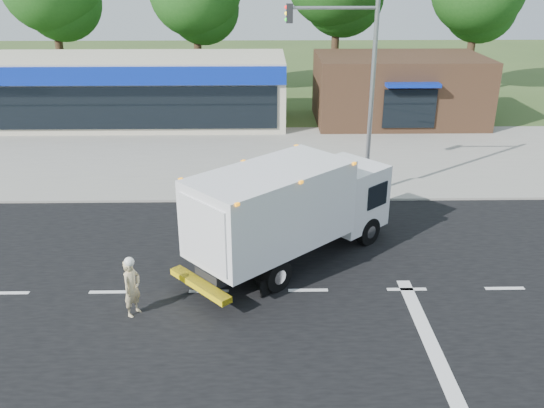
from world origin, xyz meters
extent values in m
plane|color=#385123|center=(0.00, 0.00, 0.00)|extent=(120.00, 120.00, 0.00)
cube|color=black|center=(0.00, 0.00, 0.00)|extent=(60.00, 14.00, 0.02)
cube|color=gray|center=(0.00, 8.20, 0.06)|extent=(60.00, 2.40, 0.12)
cube|color=gray|center=(0.00, 14.00, 0.01)|extent=(60.00, 9.00, 0.02)
cube|color=silver|center=(-9.00, 0.00, 0.02)|extent=(1.20, 0.15, 0.01)
cube|color=silver|center=(-6.00, 0.00, 0.02)|extent=(1.20, 0.15, 0.01)
cube|color=silver|center=(-3.00, 0.00, 0.02)|extent=(1.20, 0.15, 0.01)
cube|color=silver|center=(0.00, 0.00, 0.02)|extent=(1.20, 0.15, 0.01)
cube|color=silver|center=(3.00, 0.00, 0.02)|extent=(1.20, 0.15, 0.01)
cube|color=silver|center=(6.00, 0.00, 0.02)|extent=(1.20, 0.15, 0.01)
cube|color=silver|center=(3.00, -3.00, 0.02)|extent=(0.40, 7.00, 0.01)
cube|color=black|center=(-1.11, 1.32, 0.73)|extent=(4.54, 4.26, 0.36)
cube|color=white|center=(1.62, 3.80, 1.61)|extent=(3.04, 3.05, 2.18)
cube|color=black|center=(2.35, 4.46, 1.82)|extent=(1.44, 1.56, 0.93)
cube|color=white|center=(-1.11, 1.32, 2.18)|extent=(5.52, 5.34, 2.44)
cube|color=silver|center=(-3.05, -0.44, 2.13)|extent=(1.44, 1.58, 1.97)
cube|color=yellow|center=(-3.19, -0.57, 0.57)|extent=(1.95, 2.09, 0.19)
cube|color=orange|center=(-1.11, 1.32, 3.37)|extent=(5.39, 5.23, 0.08)
cylinder|color=black|center=(0.99, 4.56, 0.50)|extent=(0.95, 0.90, 1.00)
cylinder|color=black|center=(2.32, 3.10, 0.50)|extent=(0.95, 0.90, 1.00)
cylinder|color=black|center=(-2.35, 1.60, 0.50)|extent=(0.95, 0.90, 1.00)
cylinder|color=black|center=(-0.95, 0.06, 0.50)|extent=(0.95, 0.90, 1.00)
imported|color=#CAB587|center=(-5.00, -1.15, 0.85)|extent=(0.65, 0.74, 1.70)
sphere|color=white|center=(-5.00, -1.15, 1.67)|extent=(0.28, 0.28, 0.28)
cube|color=beige|center=(-9.00, 20.00, 2.00)|extent=(18.00, 6.00, 4.00)
cube|color=#09259C|center=(-9.00, 16.95, 3.40)|extent=(18.00, 0.30, 1.00)
cube|color=black|center=(-9.00, 16.95, 1.60)|extent=(17.00, 0.12, 2.40)
cube|color=#382316|center=(7.00, 20.00, 2.00)|extent=(10.00, 6.00, 4.00)
cube|color=#09259C|center=(7.00, 16.90, 2.90)|extent=(3.00, 1.20, 0.20)
cube|color=black|center=(7.00, 16.95, 1.50)|extent=(3.00, 0.12, 2.20)
cylinder|color=gray|center=(3.00, 7.60, 4.00)|extent=(0.18, 0.18, 8.00)
cylinder|color=gray|center=(1.30, 7.60, 7.60)|extent=(3.40, 0.12, 0.12)
cube|color=black|center=(-0.30, 7.60, 7.40)|extent=(0.25, 0.25, 0.70)
cylinder|color=#332114|center=(-16.00, 28.00, 3.67)|extent=(0.56, 0.56, 7.35)
sphere|color=#1A4E16|center=(-15.50, 28.50, 6.51)|extent=(5.46, 5.46, 5.46)
cylinder|color=#332114|center=(-6.00, 28.00, 3.43)|extent=(0.56, 0.56, 6.86)
sphere|color=#1A4E16|center=(-5.50, 28.50, 6.08)|extent=(5.10, 5.10, 5.10)
cylinder|color=#332114|center=(4.00, 28.00, 3.92)|extent=(0.56, 0.56, 7.84)
cylinder|color=#332114|center=(14.00, 28.00, 3.50)|extent=(0.56, 0.56, 7.00)
sphere|color=#1A4E16|center=(14.50, 28.50, 6.20)|extent=(5.20, 5.20, 5.20)
camera|label=1|loc=(-1.36, -14.99, 9.20)|focal=38.00mm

